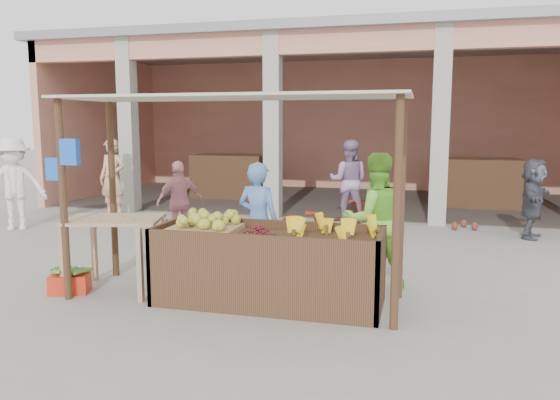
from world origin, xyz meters
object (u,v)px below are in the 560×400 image
(vendor_green, at_px, (375,217))
(motorcycle, at_px, (330,228))
(side_table, at_px, (114,229))
(fruit_stall, at_px, (268,270))
(red_crate, at_px, (70,283))
(vendor_blue, at_px, (258,218))

(vendor_green, xyz_separation_m, motorcycle, (-0.75, 1.03, -0.37))
(side_table, distance_m, vendor_green, 3.25)
(fruit_stall, bearing_deg, red_crate, -174.64)
(side_table, height_order, vendor_blue, vendor_blue)
(fruit_stall, relative_size, motorcycle, 1.27)
(red_crate, bearing_deg, fruit_stall, -15.31)
(fruit_stall, bearing_deg, vendor_green, 41.52)
(vendor_green, bearing_deg, fruit_stall, 20.42)
(side_table, bearing_deg, red_crate, -170.25)
(vendor_blue, bearing_deg, fruit_stall, 125.53)
(motorcycle, bearing_deg, vendor_green, -120.27)
(side_table, xyz_separation_m, motorcycle, (2.35, 2.02, -0.24))
(side_table, distance_m, vendor_blue, 1.81)
(fruit_stall, relative_size, vendor_green, 1.44)
(vendor_green, bearing_deg, motorcycle, -75.10)
(vendor_blue, bearing_deg, side_table, 39.70)
(side_table, relative_size, motorcycle, 0.63)
(side_table, xyz_separation_m, red_crate, (-0.51, -0.23, -0.66))
(fruit_stall, relative_size, side_table, 2.01)
(vendor_blue, height_order, vendor_green, vendor_green)
(vendor_green, bearing_deg, vendor_blue, -15.78)
(side_table, bearing_deg, vendor_green, 3.02)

